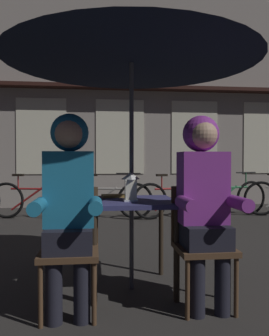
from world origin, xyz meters
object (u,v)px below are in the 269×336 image
(cafe_table, at_px, (132,212))
(bicycle_fifth, at_px, (229,198))
(person_left_hooded, at_px, (69,192))
(bicycle_fourth, at_px, (176,199))
(bicycle_second, at_px, (33,200))
(book, at_px, (114,196))
(lantern, at_px, (131,186))
(chair_left, at_px, (70,242))
(patio_umbrella, at_px, (131,40))
(chair_right, at_px, (201,238))
(person_right_hooded, at_px, (204,191))
(bicycle_third, at_px, (107,200))

(cafe_table, height_order, bicycle_fifth, bicycle_fifth)
(person_left_hooded, bearing_deg, bicycle_fourth, 66.17)
(bicycle_fourth, bearing_deg, bicycle_second, 174.57)
(bicycle_fifth, distance_m, book, 4.05)
(lantern, bearing_deg, cafe_table, 79.25)
(bicycle_second, bearing_deg, bicycle_fourth, -5.43)
(chair_left, distance_m, bicycle_second, 4.07)
(chair_left, relative_size, book, 4.35)
(cafe_table, relative_size, book, 3.70)
(chair_left, xyz_separation_m, bicycle_fourth, (1.67, 3.71, -0.14))
(person_left_hooded, bearing_deg, book, 61.87)
(patio_umbrella, relative_size, bicycle_second, 1.39)
(bicycle_fifth, xyz_separation_m, book, (-2.38, -3.26, 0.41))
(bicycle_fourth, bearing_deg, book, -112.91)
(cafe_table, relative_size, bicycle_fifth, 0.45)
(lantern, height_order, bicycle_second, lantern)
(bicycle_fifth, bearing_deg, chair_right, -114.58)
(lantern, height_order, person_left_hooded, person_left_hooded)
(chair_left, relative_size, person_right_hooded, 0.62)
(bicycle_second, relative_size, bicycle_fourth, 1.00)
(lantern, bearing_deg, bicycle_second, 110.69)
(cafe_table, distance_m, bicycle_fifth, 4.14)
(chair_right, relative_size, bicycle_fifth, 0.53)
(lantern, bearing_deg, chair_right, -29.35)
(person_right_hooded, height_order, bicycle_fifth, person_right_hooded)
(lantern, distance_m, book, 0.35)
(cafe_table, relative_size, chair_right, 0.85)
(chair_right, distance_m, bicycle_third, 3.87)
(person_left_hooded, relative_size, bicycle_second, 0.84)
(person_left_hooded, bearing_deg, bicycle_second, 102.99)
(patio_umbrella, distance_m, chair_right, 1.68)
(cafe_table, distance_m, bicycle_third, 3.47)
(chair_right, xyz_separation_m, bicycle_second, (-1.89, 3.96, -0.14))
(person_right_hooded, relative_size, book, 7.00)
(person_left_hooded, height_order, book, person_left_hooded)
(person_right_hooded, bearing_deg, patio_umbrella, 138.43)
(chair_left, relative_size, chair_right, 1.00)
(bicycle_fourth, bearing_deg, bicycle_fifth, 6.97)
(person_left_hooded, distance_m, person_right_hooded, 0.96)
(bicycle_third, xyz_separation_m, book, (-0.06, -3.24, 0.41))
(chair_left, bearing_deg, bicycle_third, 83.96)
(chair_left, distance_m, bicycle_fifth, 4.71)
(bicycle_fourth, bearing_deg, person_left_hooded, -113.83)
(person_left_hooded, distance_m, book, 0.73)
(cafe_table, relative_size, person_right_hooded, 0.53)
(cafe_table, xyz_separation_m, bicycle_third, (-0.07, 3.46, -0.29))
(lantern, height_order, chair_right, lantern)
(chair_left, bearing_deg, bicycle_fifth, 54.73)
(person_right_hooded, distance_m, book, 0.89)
(cafe_table, bearing_deg, lantern, -100.75)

